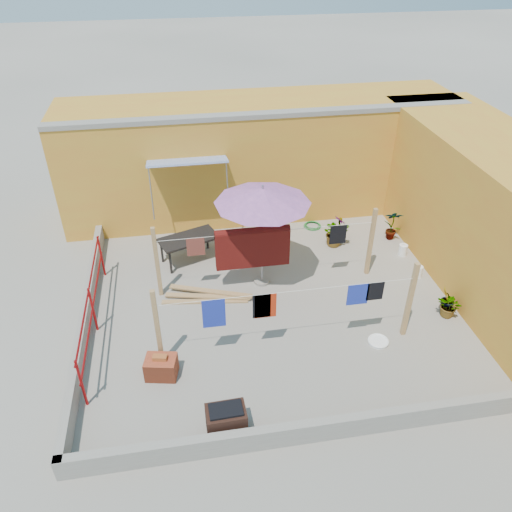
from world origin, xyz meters
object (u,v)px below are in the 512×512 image
object	(u,v)px
green_hose	(312,225)
plant_back_a	(335,233)
brick_stack	(161,367)
brazier	(226,421)
water_jug_b	(403,250)
patio_umbrella	(263,196)
white_basin	(378,341)
water_jug_a	(418,271)
outdoor_table	(189,240)

from	to	relation	value
green_hose	plant_back_a	size ratio (longest dim) A/B	0.66
brick_stack	brazier	bearing A→B (deg)	-54.20
plant_back_a	water_jug_b	bearing A→B (deg)	-25.23
patio_umbrella	white_basin	size ratio (longest dim) A/B	5.91
brick_stack	water_jug_a	world-z (taller)	brick_stack
white_basin	water_jug_a	distance (m)	2.72
plant_back_a	white_basin	bearing A→B (deg)	-93.19
water_jug_a	brazier	bearing A→B (deg)	-144.41
outdoor_table	water_jug_b	world-z (taller)	outdoor_table
patio_umbrella	water_jug_b	world-z (taller)	patio_umbrella
patio_umbrella	brick_stack	bearing A→B (deg)	-132.84
outdoor_table	green_hose	bearing A→B (deg)	17.47
brazier	water_jug_b	distance (m)	6.91
patio_umbrella	brick_stack	distance (m)	4.10
patio_umbrella	green_hose	size ratio (longest dim) A/B	5.19
brick_stack	water_jug_a	size ratio (longest dim) A/B	2.01
brick_stack	plant_back_a	distance (m)	6.04
water_jug_a	outdoor_table	bearing A→B (deg)	163.38
brazier	water_jug_b	xyz separation A→B (m)	(5.14, 4.62, -0.14)
water_jug_a	plant_back_a	world-z (taller)	plant_back_a
brazier	water_jug_b	size ratio (longest dim) A/B	1.97
green_hose	outdoor_table	bearing A→B (deg)	-162.53
brazier	water_jug_a	distance (m)	6.31
patio_umbrella	water_jug_b	size ratio (longest dim) A/B	7.45
green_hose	plant_back_a	world-z (taller)	plant_back_a
brazier	green_hose	world-z (taller)	brazier
water_jug_a	plant_back_a	distance (m)	2.34
patio_umbrella	water_jug_b	xyz separation A→B (m)	(3.80, 0.55, -2.15)
green_hose	plant_back_a	bearing A→B (deg)	-72.31
outdoor_table	plant_back_a	distance (m)	3.86
patio_umbrella	water_jug_a	size ratio (longest dim) A/B	7.84
outdoor_table	green_hose	xyz separation A→B (m)	(3.52, 1.11, -0.58)
patio_umbrella	green_hose	xyz separation A→B (m)	(1.88, 2.33, -2.27)
brick_stack	patio_umbrella	bearing A→B (deg)	47.16
white_basin	water_jug_a	bearing A→B (deg)	48.76
outdoor_table	plant_back_a	xyz separation A→B (m)	(3.85, 0.08, -0.23)
water_jug_b	plant_back_a	size ratio (longest dim) A/B	0.46
brazier	plant_back_a	bearing A→B (deg)	56.58
outdoor_table	water_jug_a	world-z (taller)	outdoor_table
outdoor_table	brick_stack	xyz separation A→B (m)	(-0.76, -3.81, -0.39)
brick_stack	green_hose	xyz separation A→B (m)	(4.28, 4.92, -0.19)
brazier	green_hose	size ratio (longest dim) A/B	1.37
white_basin	water_jug_b	distance (m)	3.50
water_jug_b	green_hose	bearing A→B (deg)	137.22
water_jug_a	brick_stack	bearing A→B (deg)	-160.51
outdoor_table	white_basin	distance (m)	5.20
white_basin	outdoor_table	bearing A→B (deg)	134.78
green_hose	white_basin	bearing A→B (deg)	-88.57
patio_umbrella	brick_stack	xyz separation A→B (m)	(-2.40, -2.59, -2.08)
brick_stack	water_jug_a	bearing A→B (deg)	19.49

